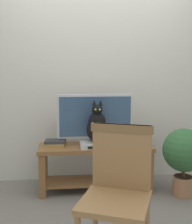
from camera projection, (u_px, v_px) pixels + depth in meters
name	position (u px, v px, depth m)	size (l,w,h in m)	color
ground_plane	(106.00, 214.00, 2.79)	(12.00, 12.00, 0.00)	slate
back_wall	(96.00, 67.00, 3.60)	(7.00, 0.12, 2.80)	beige
tv_stand	(96.00, 160.00, 3.31)	(1.27, 0.42, 0.52)	brown
tv	(95.00, 118.00, 3.30)	(0.85, 0.20, 0.57)	#B7B7BC
media_box	(97.00, 144.00, 3.23)	(0.37, 0.28, 0.05)	#BCBCC1
cat	(97.00, 126.00, 3.19)	(0.22, 0.29, 0.47)	black
wooden_chair	(118.00, 185.00, 2.05)	(0.59, 0.59, 0.98)	olive
book_stack	(55.00, 143.00, 3.26)	(0.26, 0.19, 0.07)	olive
potted_plant	(184.00, 154.00, 3.15)	(0.47, 0.47, 0.74)	#9E6B4C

